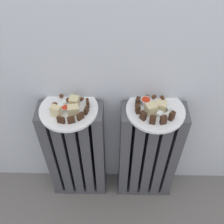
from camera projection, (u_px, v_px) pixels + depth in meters
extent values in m
cube|color=#47474C|center=(81.00, 183.00, 1.65)|extent=(0.31, 0.13, 0.03)
cube|color=#47474C|center=(53.00, 152.00, 1.41)|extent=(0.05, 0.13, 0.64)
cube|color=#47474C|center=(64.00, 152.00, 1.41)|extent=(0.05, 0.13, 0.64)
cube|color=#47474C|center=(76.00, 152.00, 1.41)|extent=(0.05, 0.13, 0.64)
cube|color=#47474C|center=(88.00, 152.00, 1.41)|extent=(0.05, 0.13, 0.64)
cube|color=#47474C|center=(100.00, 152.00, 1.41)|extent=(0.05, 0.13, 0.64)
cube|color=#47474C|center=(143.00, 184.00, 1.65)|extent=(0.31, 0.13, 0.03)
cube|color=#47474C|center=(124.00, 153.00, 1.41)|extent=(0.05, 0.13, 0.64)
cube|color=#47474C|center=(136.00, 153.00, 1.40)|extent=(0.05, 0.13, 0.64)
cube|color=#47474C|center=(148.00, 153.00, 1.40)|extent=(0.05, 0.13, 0.64)
cube|color=#47474C|center=(160.00, 153.00, 1.40)|extent=(0.05, 0.13, 0.64)
cube|color=#47474C|center=(172.00, 153.00, 1.40)|extent=(0.05, 0.13, 0.64)
cylinder|color=white|center=(69.00, 109.00, 1.17)|extent=(0.26, 0.26, 0.01)
cylinder|color=white|center=(155.00, 110.00, 1.16)|extent=(0.26, 0.26, 0.01)
cube|color=#382114|center=(61.00, 120.00, 1.10)|extent=(0.03, 0.02, 0.03)
cube|color=#382114|center=(71.00, 120.00, 1.10)|extent=(0.03, 0.02, 0.03)
cube|color=#382114|center=(80.00, 116.00, 1.11)|extent=(0.03, 0.03, 0.03)
cube|color=#382114|center=(86.00, 110.00, 1.13)|extent=(0.02, 0.03, 0.03)
cube|color=#382114|center=(88.00, 103.00, 1.16)|extent=(0.02, 0.03, 0.03)
cube|color=beige|center=(74.00, 102.00, 1.16)|extent=(0.05, 0.05, 0.04)
cube|color=beige|center=(56.00, 111.00, 1.12)|extent=(0.05, 0.04, 0.05)
cube|color=beige|center=(73.00, 110.00, 1.13)|extent=(0.05, 0.04, 0.04)
cube|color=white|center=(64.00, 103.00, 1.17)|extent=(0.03, 0.03, 0.02)
cube|color=white|center=(61.00, 106.00, 1.16)|extent=(0.03, 0.03, 0.02)
ellipsoid|color=#4C2814|center=(68.00, 100.00, 1.19)|extent=(0.02, 0.03, 0.02)
ellipsoid|color=#4C2814|center=(54.00, 104.00, 1.17)|extent=(0.03, 0.02, 0.02)
ellipsoid|color=#4C2814|center=(81.00, 99.00, 1.19)|extent=(0.03, 0.03, 0.02)
ellipsoid|color=#4C2814|center=(61.00, 96.00, 1.21)|extent=(0.02, 0.03, 0.02)
cylinder|color=white|center=(66.00, 109.00, 1.15)|extent=(0.04, 0.04, 0.02)
cylinder|color=red|center=(65.00, 108.00, 1.14)|extent=(0.03, 0.03, 0.01)
cube|color=#382114|center=(138.00, 102.00, 1.16)|extent=(0.02, 0.03, 0.04)
cube|color=#382114|center=(138.00, 109.00, 1.13)|extent=(0.02, 0.03, 0.04)
cube|color=#382114|center=(143.00, 116.00, 1.11)|extent=(0.03, 0.03, 0.04)
cube|color=#382114|center=(153.00, 120.00, 1.09)|extent=(0.03, 0.02, 0.04)
cube|color=#382114|center=(163.00, 120.00, 1.09)|extent=(0.03, 0.02, 0.04)
cube|color=#382114|center=(172.00, 116.00, 1.11)|extent=(0.03, 0.03, 0.04)
cube|color=beige|center=(161.00, 106.00, 1.15)|extent=(0.05, 0.05, 0.04)
cube|color=beige|center=(151.00, 109.00, 1.13)|extent=(0.05, 0.05, 0.05)
cube|color=white|center=(160.00, 114.00, 1.12)|extent=(0.03, 0.03, 0.02)
cube|color=white|center=(169.00, 109.00, 1.15)|extent=(0.02, 0.02, 0.02)
ellipsoid|color=#4C2814|center=(164.00, 102.00, 1.18)|extent=(0.03, 0.03, 0.02)
ellipsoid|color=#4C2814|center=(147.00, 96.00, 1.20)|extent=(0.03, 0.03, 0.02)
ellipsoid|color=#4C2814|center=(162.00, 98.00, 1.20)|extent=(0.03, 0.03, 0.02)
ellipsoid|color=#4C2814|center=(154.00, 97.00, 1.20)|extent=(0.03, 0.03, 0.02)
cylinder|color=white|center=(146.00, 101.00, 1.18)|extent=(0.05, 0.05, 0.02)
cylinder|color=red|center=(146.00, 100.00, 1.17)|extent=(0.04, 0.04, 0.01)
cube|color=#B7B7BC|center=(152.00, 111.00, 1.15)|extent=(0.04, 0.07, 0.00)
cube|color=#B7B7BC|center=(156.00, 103.00, 1.19)|extent=(0.03, 0.03, 0.00)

